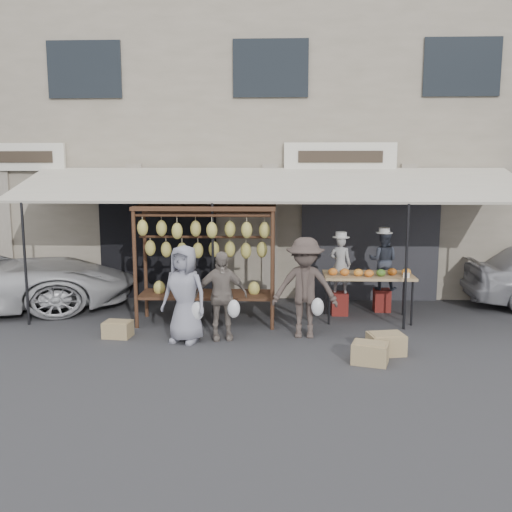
# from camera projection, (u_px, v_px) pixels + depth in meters

# --- Properties ---
(ground_plane) EXTENTS (90.00, 90.00, 0.00)m
(ground_plane) POSITION_uv_depth(u_px,v_px,m) (266.00, 347.00, 9.42)
(ground_plane) COLOR #2D2D30
(shophouse) EXTENTS (24.00, 6.15, 7.30)m
(shophouse) POSITION_uv_depth(u_px,v_px,m) (272.00, 140.00, 15.25)
(shophouse) COLOR #A19582
(shophouse) RESTS_ON ground_plane
(awning) EXTENTS (10.00, 2.35, 2.92)m
(awning) POSITION_uv_depth(u_px,v_px,m) (270.00, 186.00, 11.26)
(awning) COLOR #BBB5A4
(awning) RESTS_ON ground_plane
(banana_rack) EXTENTS (2.60, 0.90, 2.24)m
(banana_rack) POSITION_uv_depth(u_px,v_px,m) (206.00, 242.00, 10.58)
(banana_rack) COLOR black
(banana_rack) RESTS_ON ground_plane
(produce_table) EXTENTS (1.70, 0.90, 1.04)m
(produce_table) POSITION_uv_depth(u_px,v_px,m) (368.00, 276.00, 10.91)
(produce_table) COLOR tan
(produce_table) RESTS_ON ground_plane
(vendor_left) EXTENTS (0.48, 0.38, 1.14)m
(vendor_left) POSITION_uv_depth(u_px,v_px,m) (340.00, 264.00, 11.31)
(vendor_left) COLOR #A1A1A1
(vendor_left) RESTS_ON stool_left
(vendor_right) EXTENTS (0.68, 0.60, 1.20)m
(vendor_right) POSITION_uv_depth(u_px,v_px,m) (383.00, 260.00, 11.58)
(vendor_right) COLOR #363C49
(vendor_right) RESTS_ON stool_right
(customer_left) EXTENTS (0.94, 0.77, 1.66)m
(customer_left) POSITION_uv_depth(u_px,v_px,m) (184.00, 294.00, 9.59)
(customer_left) COLOR gray
(customer_left) RESTS_ON ground_plane
(customer_mid) EXTENTS (0.96, 0.55, 1.54)m
(customer_mid) POSITION_uv_depth(u_px,v_px,m) (221.00, 295.00, 9.75)
(customer_mid) COLOR gray
(customer_mid) RESTS_ON ground_plane
(customer_right) EXTENTS (1.18, 0.73, 1.75)m
(customer_right) POSITION_uv_depth(u_px,v_px,m) (305.00, 288.00, 9.85)
(customer_right) COLOR #483C36
(customer_right) RESTS_ON ground_plane
(stool_left) EXTENTS (0.36, 0.36, 0.46)m
(stool_left) POSITION_uv_depth(u_px,v_px,m) (339.00, 303.00, 11.43)
(stool_left) COLOR maroon
(stool_left) RESTS_ON ground_plane
(stool_right) EXTENTS (0.39, 0.39, 0.46)m
(stool_right) POSITION_uv_depth(u_px,v_px,m) (382.00, 300.00, 11.71)
(stool_right) COLOR maroon
(stool_right) RESTS_ON ground_plane
(crate_near_a) EXTENTS (0.62, 0.53, 0.32)m
(crate_near_a) POSITION_uv_depth(u_px,v_px,m) (370.00, 353.00, 8.63)
(crate_near_a) COLOR tan
(crate_near_a) RESTS_ON ground_plane
(crate_near_b) EXTENTS (0.62, 0.51, 0.33)m
(crate_near_b) POSITION_uv_depth(u_px,v_px,m) (386.00, 344.00, 9.06)
(crate_near_b) COLOR tan
(crate_near_b) RESTS_ON ground_plane
(crate_far) EXTENTS (0.50, 0.40, 0.28)m
(crate_far) POSITION_uv_depth(u_px,v_px,m) (118.00, 329.00, 9.95)
(crate_far) COLOR tan
(crate_far) RESTS_ON ground_plane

